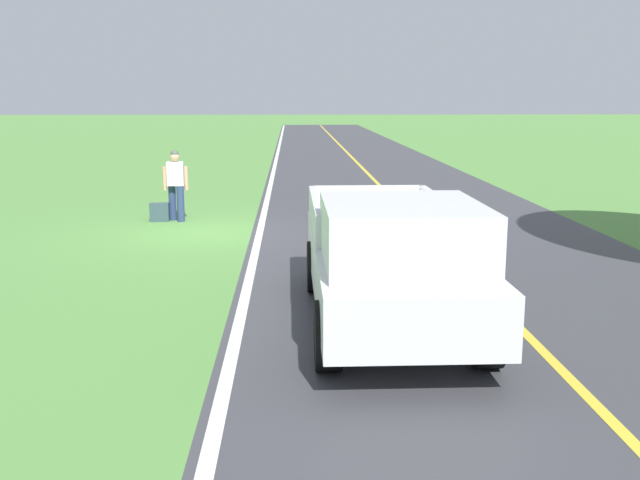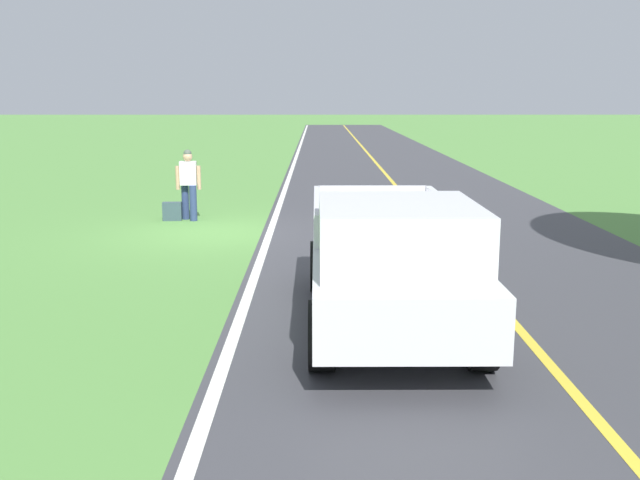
# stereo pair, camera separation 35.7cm
# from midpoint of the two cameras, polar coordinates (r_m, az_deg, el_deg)

# --- Properties ---
(ground_plane) EXTENTS (200.00, 200.00, 0.00)m
(ground_plane) POSITION_cam_midpoint_polar(r_m,az_deg,el_deg) (16.25, -9.58, 0.49)
(ground_plane) COLOR #568E42
(road_surface) EXTENTS (7.89, 120.00, 0.00)m
(road_surface) POSITION_cam_midpoint_polar(r_m,az_deg,el_deg) (16.36, 7.79, 0.63)
(road_surface) COLOR #3D3D42
(road_surface) RESTS_ON ground
(lane_edge_line) EXTENTS (0.16, 117.60, 0.00)m
(lane_edge_line) POSITION_cam_midpoint_polar(r_m,az_deg,el_deg) (16.14, -5.49, 0.54)
(lane_edge_line) COLOR silver
(lane_edge_line) RESTS_ON ground
(lane_centre_line) EXTENTS (0.14, 117.60, 0.00)m
(lane_centre_line) POSITION_cam_midpoint_polar(r_m,az_deg,el_deg) (16.36, 7.79, 0.64)
(lane_centre_line) COLOR gold
(lane_centre_line) RESTS_ON ground
(hitchhiker_walking) EXTENTS (0.62, 0.51, 1.75)m
(hitchhiker_walking) POSITION_cam_midpoint_polar(r_m,az_deg,el_deg) (17.96, -12.00, 4.61)
(hitchhiker_walking) COLOR navy
(hitchhiker_walking) RESTS_ON ground
(suitcase_carried) EXTENTS (0.47, 0.23, 0.46)m
(suitcase_carried) POSITION_cam_midpoint_polar(r_m,az_deg,el_deg) (18.04, -13.25, 2.17)
(suitcase_carried) COLOR #384C56
(suitcase_carried) RESTS_ON ground
(pickup_truck_passing) EXTENTS (2.11, 5.41, 1.82)m
(pickup_truck_passing) POSITION_cam_midpoint_polar(r_m,az_deg,el_deg) (9.38, 4.59, -1.40)
(pickup_truck_passing) COLOR silver
(pickup_truck_passing) RESTS_ON ground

